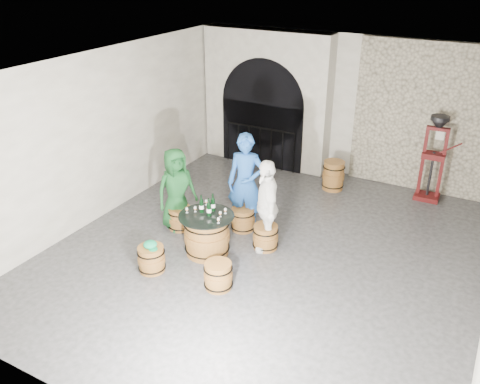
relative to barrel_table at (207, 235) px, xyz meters
The scene contains 29 objects.
ground 1.13m from the barrel_table, 29.81° to the left, with size 8.00×8.00×0.00m, color #2B2B2D.
wall_back 4.79m from the barrel_table, 78.44° to the left, with size 8.00×8.00×0.00m, color beige.
wall_front 3.80m from the barrel_table, 75.05° to the right, with size 8.00×8.00×0.00m, color beige.
wall_left 2.90m from the barrel_table, 168.35° to the left, with size 8.00×8.00×0.00m, color beige.
ceiling 3.03m from the barrel_table, 29.81° to the left, with size 8.00×8.00×0.00m, color beige.
stone_facing_panel 5.38m from the barrel_table, 58.62° to the left, with size 3.20×0.12×3.18m, color tan.
arched_opening 4.54m from the barrel_table, 102.85° to the left, with size 3.10×0.60×3.19m.
barrel_table is the anchor object (origin of this frame).
barrel_stool_left 1.04m from the barrel_table, 151.99° to the left, with size 0.46×0.46×0.45m.
barrel_stool_far 1.04m from the barrel_table, 81.53° to the left, with size 0.46×0.46×0.45m.
barrel_stool_right 1.04m from the barrel_table, 37.92° to the left, with size 0.46×0.46×0.45m.
barrel_stool_near_right 1.04m from the barrel_table, 48.27° to the right, with size 0.46×0.46×0.45m.
barrel_stool_near_left 1.04m from the barrel_table, 119.73° to the right, with size 0.46×0.46×0.45m.
green_cap 1.04m from the barrel_table, 119.54° to the right, with size 0.26×0.22×0.12m.
person_green 1.19m from the barrel_table, 151.99° to the left, with size 0.77×0.50×1.58m, color #13471E.
person_blue 1.26m from the barrel_table, 81.53° to the left, with size 0.68×0.45×1.87m, color #1C4C9B.
person_white 1.14m from the barrel_table, 37.92° to the left, with size 0.99×0.41×1.68m, color white.
wine_bottle_left 0.53m from the barrel_table, 153.90° to the left, with size 0.08×0.08×0.32m.
wine_bottle_center 0.51m from the barrel_table, 22.95° to the left, with size 0.08×0.08×0.32m.
wine_bottle_right 0.54m from the barrel_table, 87.25° to the left, with size 0.08×0.08×0.32m.
tasting_glass_a 0.55m from the barrel_table, 167.19° to the right, with size 0.05×0.05×0.10m, color #C56626, non-canonical shape.
tasting_glass_b 0.49m from the barrel_table, 18.68° to the left, with size 0.05×0.05×0.10m, color #C56626, non-canonical shape.
tasting_glass_c 0.58m from the barrel_table, 122.25° to the left, with size 0.05×0.05×0.10m, color #C56626, non-canonical shape.
tasting_glass_d 0.54m from the barrel_table, 41.50° to the left, with size 0.05×0.05×0.10m, color #C56626, non-canonical shape.
tasting_glass_e 0.54m from the barrel_table, 21.66° to the right, with size 0.05×0.05×0.10m, color #C56626, non-canonical shape.
tasting_glass_f 0.48m from the barrel_table, behind, with size 0.05×0.05×0.10m, color #C56626, non-canonical shape.
side_barrel 3.71m from the barrel_table, 73.87° to the left, with size 0.49×0.49×0.65m.
corking_press 5.07m from the barrel_table, 53.89° to the left, with size 0.75×0.42×1.83m.
control_box 5.40m from the barrel_table, 55.87° to the left, with size 0.18×0.10×0.22m, color silver.
Camera 1 is at (3.22, -6.88, 4.81)m, focal length 38.00 mm.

